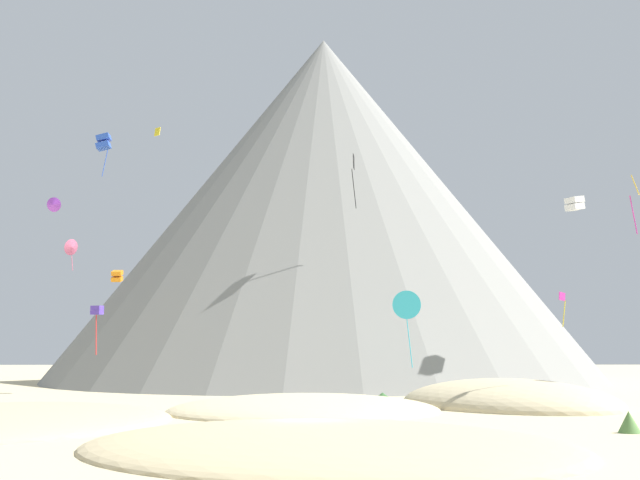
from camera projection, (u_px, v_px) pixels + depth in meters
ground_plane at (308, 441)px, 34.51m from camera, size 400.00×400.00×0.00m
dune_foreground_left at (507, 406)px, 56.75m from camera, size 20.43×23.26×4.05m
dune_foreground_right at (327, 450)px, 31.47m from camera, size 26.92×25.17×2.00m
dune_midground at (304, 411)px, 51.63m from camera, size 26.21×26.26×2.25m
bush_mid_center at (629, 422)px, 37.93m from camera, size 1.56×1.56×1.08m
bush_near_right at (383, 399)px, 58.19m from camera, size 3.36×3.36×0.91m
bush_low_patch at (358, 427)px, 37.24m from camera, size 2.99×2.99×0.71m
rock_massif at (330, 209)px, 107.93m from camera, size 79.03×79.03×49.13m
kite_violet_mid at (53, 205)px, 79.19m from camera, size 1.59×0.82×1.57m
kite_rainbow_mid at (72, 248)px, 91.19m from camera, size 1.63×1.99×3.79m
kite_blue_high at (104, 142)px, 84.25m from camera, size 1.53×1.41×4.88m
kite_gold_mid at (635, 193)px, 55.24m from camera, size 0.80×0.64×4.40m
kite_pink_mid at (308, 180)px, 92.81m from camera, size 2.06×1.18×4.77m
kite_lime_mid at (417, 267)px, 92.06m from camera, size 1.89×0.50×5.74m
kite_yellow_mid at (157, 132)px, 67.50m from camera, size 0.54×0.53×0.85m
kite_cyan_low at (407, 305)px, 67.77m from camera, size 2.59×1.02×6.79m
kite_white_mid at (575, 204)px, 75.05m from camera, size 1.90×1.87×1.50m
kite_orange_low at (117, 276)px, 75.96m from camera, size 1.00×1.08×1.29m
kite_indigo_low at (97, 311)px, 57.86m from camera, size 0.89×0.91×3.73m
kite_magenta_low at (563, 302)px, 68.17m from camera, size 0.76×0.51×3.14m
kite_black_mid at (354, 168)px, 81.50m from camera, size 0.50×1.07×5.89m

